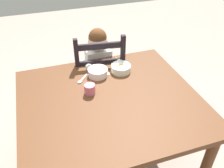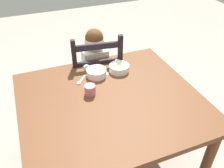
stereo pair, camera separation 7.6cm
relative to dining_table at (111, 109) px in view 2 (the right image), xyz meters
The scene contains 9 objects.
ground_plane 0.64m from the dining_table, ahead, with size 8.00×8.00×0.00m, color tan.
dining_table is the anchor object (origin of this frame).
dining_chair 0.62m from the dining_table, 81.78° to the left, with size 0.47×0.47×0.97m.
child_figure 0.60m from the dining_table, 81.02° to the left, with size 0.32×0.31×0.97m.
bowl_of_peas 0.32m from the dining_table, 90.66° to the left, with size 0.15×0.15×0.06m.
bowl_of_carrots 0.37m from the dining_table, 57.46° to the left, with size 0.16×0.16×0.06m.
spoon 0.32m from the dining_table, 117.71° to the left, with size 0.11×0.12×0.01m.
drinking_cup 0.20m from the dining_table, 138.42° to the left, with size 0.08×0.08×0.07m, color #D1677F.
paper_napkin 0.35m from the dining_table, 85.03° to the left, with size 0.13×0.12×0.00m, color white.
Camera 2 is at (-0.45, -1.18, 1.78)m, focal length 38.61 mm.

